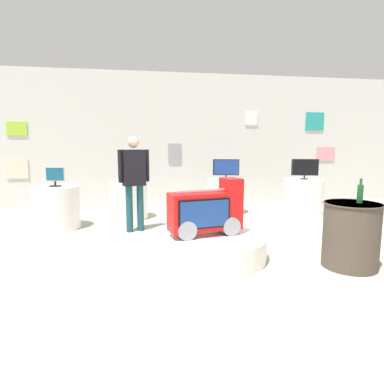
{
  "coord_description": "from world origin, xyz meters",
  "views": [
    {
      "loc": [
        -1.05,
        -3.99,
        1.51
      ],
      "look_at": [
        -0.23,
        1.09,
        0.79
      ],
      "focal_mm": 30.09,
      "sensor_mm": 36.0,
      "label": 1
    }
  ],
  "objects_px": {
    "novelty_firetruck_tv": "(207,213)",
    "tv_on_far_right": "(55,176)",
    "display_pedestal_center_rear": "(226,196)",
    "side_table_round": "(351,235)",
    "bottle_on_side_table": "(360,193)",
    "main_display_pedestal": "(205,246)",
    "tv_on_right_rear": "(305,168)",
    "tv_on_left_rear": "(129,173)",
    "display_pedestal_far_right": "(57,207)",
    "display_pedestal_left_rear": "(129,200)",
    "display_pedestal_right_rear": "(303,196)",
    "shopper_browsing_near_truck": "(134,177)",
    "tv_on_center_rear": "(226,168)"
  },
  "relations": [
    {
      "from": "novelty_firetruck_tv",
      "to": "tv_on_far_right",
      "type": "xyz_separation_m",
      "value": [
        -2.42,
        2.01,
        0.35
      ]
    },
    {
      "from": "display_pedestal_center_rear",
      "to": "side_table_round",
      "type": "bearing_deg",
      "value": -78.93
    },
    {
      "from": "novelty_firetruck_tv",
      "to": "bottle_on_side_table",
      "type": "xyz_separation_m",
      "value": [
        1.8,
        -0.64,
        0.32
      ]
    },
    {
      "from": "side_table_round",
      "to": "bottle_on_side_table",
      "type": "relative_size",
      "value": 2.7
    },
    {
      "from": "main_display_pedestal",
      "to": "tv_on_right_rear",
      "type": "xyz_separation_m",
      "value": [
        2.79,
        2.51,
        0.88
      ]
    },
    {
      "from": "novelty_firetruck_tv",
      "to": "bottle_on_side_table",
      "type": "bearing_deg",
      "value": -19.71
    },
    {
      "from": "tv_on_left_rear",
      "to": "display_pedestal_far_right",
      "type": "height_order",
      "value": "tv_on_left_rear"
    },
    {
      "from": "display_pedestal_left_rear",
      "to": "tv_on_far_right",
      "type": "xyz_separation_m",
      "value": [
        -1.3,
        -0.66,
        0.58
      ]
    },
    {
      "from": "side_table_round",
      "to": "bottle_on_side_table",
      "type": "xyz_separation_m",
      "value": [
        0.08,
        -0.01,
        0.53
      ]
    },
    {
      "from": "main_display_pedestal",
      "to": "display_pedestal_right_rear",
      "type": "bearing_deg",
      "value": 42.05
    },
    {
      "from": "shopper_browsing_near_truck",
      "to": "tv_on_right_rear",
      "type": "bearing_deg",
      "value": 14.14
    },
    {
      "from": "display_pedestal_far_right",
      "to": "tv_on_right_rear",
      "type": "bearing_deg",
      "value": 5.51
    },
    {
      "from": "display_pedestal_center_rear",
      "to": "tv_on_far_right",
      "type": "relative_size",
      "value": 2.25
    },
    {
      "from": "tv_on_left_rear",
      "to": "tv_on_center_rear",
      "type": "xyz_separation_m",
      "value": [
        2.16,
        0.18,
        0.07
      ]
    },
    {
      "from": "display_pedestal_left_rear",
      "to": "tv_on_center_rear",
      "type": "xyz_separation_m",
      "value": [
        2.16,
        0.18,
        0.64
      ]
    },
    {
      "from": "bottle_on_side_table",
      "to": "display_pedestal_left_rear",
      "type": "bearing_deg",
      "value": 131.42
    },
    {
      "from": "display_pedestal_right_rear",
      "to": "side_table_round",
      "type": "distance_m",
      "value": 3.32
    },
    {
      "from": "display_pedestal_left_rear",
      "to": "display_pedestal_far_right",
      "type": "xyz_separation_m",
      "value": [
        -1.3,
        -0.65,
        0.0
      ]
    },
    {
      "from": "tv_on_left_rear",
      "to": "side_table_round",
      "type": "xyz_separation_m",
      "value": [
        2.84,
        -3.29,
        -0.55
      ]
    },
    {
      "from": "side_table_round",
      "to": "tv_on_left_rear",
      "type": "bearing_deg",
      "value": 130.74
    },
    {
      "from": "tv_on_right_rear",
      "to": "tv_on_far_right",
      "type": "xyz_separation_m",
      "value": [
        -5.19,
        -0.5,
        -0.06
      ]
    },
    {
      "from": "display_pedestal_left_rear",
      "to": "bottle_on_side_table",
      "type": "distance_m",
      "value": 4.44
    },
    {
      "from": "display_pedestal_center_rear",
      "to": "tv_on_center_rear",
      "type": "xyz_separation_m",
      "value": [
        0.0,
        -0.0,
        0.64
      ]
    },
    {
      "from": "main_display_pedestal",
      "to": "display_pedestal_right_rear",
      "type": "xyz_separation_m",
      "value": [
        2.78,
        2.51,
        0.23
      ]
    },
    {
      "from": "tv_on_right_rear",
      "to": "display_pedestal_far_right",
      "type": "bearing_deg",
      "value": -174.49
    },
    {
      "from": "tv_on_left_rear",
      "to": "display_pedestal_far_right",
      "type": "xyz_separation_m",
      "value": [
        -1.3,
        -0.65,
        -0.57
      ]
    },
    {
      "from": "main_display_pedestal",
      "to": "display_pedestal_far_right",
      "type": "relative_size",
      "value": 1.99
    },
    {
      "from": "tv_on_center_rear",
      "to": "tv_on_left_rear",
      "type": "bearing_deg",
      "value": -175.1
    },
    {
      "from": "display_pedestal_right_rear",
      "to": "tv_on_right_rear",
      "type": "bearing_deg",
      "value": -73.49
    },
    {
      "from": "tv_on_center_rear",
      "to": "side_table_round",
      "type": "xyz_separation_m",
      "value": [
        0.68,
        -3.48,
        -0.62
      ]
    },
    {
      "from": "display_pedestal_left_rear",
      "to": "bottle_on_side_table",
      "type": "xyz_separation_m",
      "value": [
        2.92,
        -3.31,
        0.55
      ]
    },
    {
      "from": "tv_on_left_rear",
      "to": "main_display_pedestal",
      "type": "bearing_deg",
      "value": -67.52
    },
    {
      "from": "novelty_firetruck_tv",
      "to": "display_pedestal_center_rear",
      "type": "relative_size",
      "value": 1.26
    },
    {
      "from": "tv_on_center_rear",
      "to": "display_pedestal_right_rear",
      "type": "height_order",
      "value": "tv_on_center_rear"
    },
    {
      "from": "display_pedestal_center_rear",
      "to": "bottle_on_side_table",
      "type": "bearing_deg",
      "value": -77.71
    },
    {
      "from": "tv_on_center_rear",
      "to": "bottle_on_side_table",
      "type": "bearing_deg",
      "value": -77.72
    },
    {
      "from": "main_display_pedestal",
      "to": "tv_on_far_right",
      "type": "distance_m",
      "value": 3.23
    },
    {
      "from": "tv_on_right_rear",
      "to": "bottle_on_side_table",
      "type": "distance_m",
      "value": 3.3
    },
    {
      "from": "tv_on_center_rear",
      "to": "display_pedestal_far_right",
      "type": "relative_size",
      "value": 0.7
    },
    {
      "from": "tv_on_left_rear",
      "to": "tv_on_far_right",
      "type": "bearing_deg",
      "value": -153.42
    },
    {
      "from": "display_pedestal_right_rear",
      "to": "shopper_browsing_near_truck",
      "type": "relative_size",
      "value": 0.51
    },
    {
      "from": "display_pedestal_center_rear",
      "to": "display_pedestal_far_right",
      "type": "distance_m",
      "value": 3.56
    },
    {
      "from": "display_pedestal_left_rear",
      "to": "display_pedestal_center_rear",
      "type": "height_order",
      "value": "same"
    },
    {
      "from": "main_display_pedestal",
      "to": "tv_on_far_right",
      "type": "relative_size",
      "value": 4.56
    },
    {
      "from": "novelty_firetruck_tv",
      "to": "shopper_browsing_near_truck",
      "type": "relative_size",
      "value": 0.61
    },
    {
      "from": "novelty_firetruck_tv",
      "to": "tv_on_far_right",
      "type": "relative_size",
      "value": 2.84
    },
    {
      "from": "display_pedestal_left_rear",
      "to": "display_pedestal_center_rear",
      "type": "bearing_deg",
      "value": 4.92
    },
    {
      "from": "bottle_on_side_table",
      "to": "side_table_round",
      "type": "bearing_deg",
      "value": 173.21
    },
    {
      "from": "display_pedestal_right_rear",
      "to": "bottle_on_side_table",
      "type": "xyz_separation_m",
      "value": [
        -0.97,
        -3.16,
        0.55
      ]
    },
    {
      "from": "bottle_on_side_table",
      "to": "tv_on_right_rear",
      "type": "bearing_deg",
      "value": 72.91
    }
  ]
}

